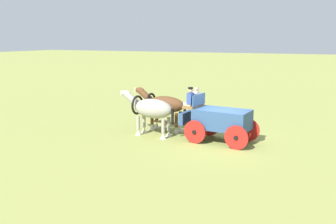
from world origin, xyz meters
The scene contains 4 objects.
ground_plane centered at (0.00, 0.00, 0.00)m, with size 220.00×220.00×0.00m, color olive.
show_wagon centered at (0.18, -0.02, 1.11)m, with size 5.56×2.06×2.62m.
draft_horse_near centered at (3.67, 0.33, 1.38)m, with size 3.21×1.19×2.25m.
draft_horse_off centered at (3.58, -0.97, 1.39)m, with size 3.22×1.07×2.26m.
Camera 1 is at (-5.09, 16.92, 4.95)m, focal length 39.92 mm.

